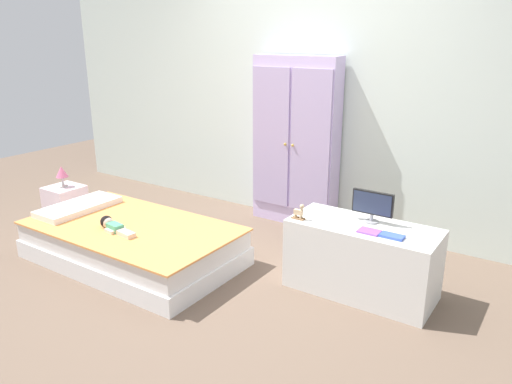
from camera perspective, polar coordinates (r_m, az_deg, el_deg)
The scene contains 13 objects.
ground_plane at distance 3.77m, azimuth -5.28°, elevation -10.36°, with size 10.00×10.00×0.02m, color brown.
back_wall at distance 4.67m, azimuth 6.75°, elevation 12.60°, with size 6.40×0.05×2.70m, color silver.
bed at distance 4.13m, azimuth -14.07°, elevation -5.75°, with size 1.71×0.98×0.31m.
pillow at distance 4.55m, azimuth -19.85°, elevation -1.61°, with size 0.32×0.70×0.05m, color white.
doll at distance 4.00m, azimuth -16.37°, elevation -3.71°, with size 0.39×0.14×0.10m.
nightstand at distance 5.04m, azimuth -21.16°, elevation -1.55°, with size 0.31×0.31×0.39m, color silver.
table_lamp at distance 4.95m, azimuth -21.59°, elevation 2.09°, with size 0.11×0.11×0.20m.
wardrobe at distance 4.66m, azimuth 4.58°, elevation 5.77°, with size 0.84×0.24×1.59m.
tv_stand at distance 3.57m, azimuth 12.15°, elevation -7.60°, with size 1.02×0.46×0.51m, color silver.
tv_monitor at distance 3.49m, azimuth 13.35°, elevation -1.41°, with size 0.29×0.10×0.23m.
rocking_horse_toy at distance 3.49m, azimuth 5.05°, elevation -2.33°, with size 0.10×0.04×0.12m.
book_purple at distance 3.36m, azimuth 12.99°, elevation -4.48°, with size 0.14×0.11×0.01m, color #8E51B2.
book_blue at distance 3.31m, azimuth 15.49°, elevation -4.95°, with size 0.15×0.09×0.02m, color blue.
Camera 1 is at (2.12, -2.56, 1.77)m, focal length 34.52 mm.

